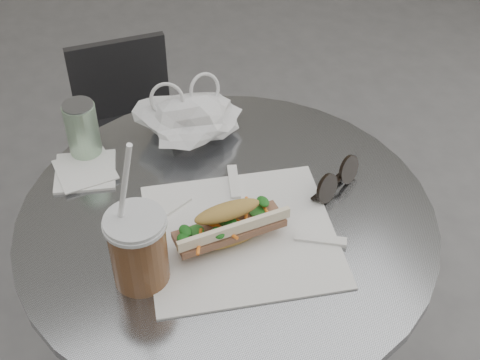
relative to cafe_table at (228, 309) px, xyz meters
name	(u,v)px	position (x,y,z in m)	size (l,w,h in m)	color
cafe_table	(228,309)	(0.00, 0.00, 0.00)	(0.76, 0.76, 0.74)	slate
chair_far	(138,171)	(0.02, 0.68, -0.17)	(0.35, 0.37, 0.66)	#2D2E30
sandwich_paper	(241,235)	(0.00, -0.05, 0.28)	(0.33, 0.31, 0.00)	white
banh_mi	(229,225)	(-0.02, -0.06, 0.31)	(0.24, 0.10, 0.08)	#BB9246
iced_coffee	(138,248)	(-0.18, -0.07, 0.34)	(0.10, 0.10, 0.29)	brown
sunglasses	(337,180)	(0.22, -0.02, 0.30)	(0.12, 0.07, 0.06)	black
plastic_bag	(191,121)	(0.03, 0.23, 0.32)	(0.20, 0.15, 0.10)	silver
napkin_stack	(85,171)	(-0.20, 0.23, 0.28)	(0.14, 0.14, 0.01)	white
drink_can	(82,130)	(-0.18, 0.28, 0.33)	(0.06, 0.06, 0.12)	#569456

